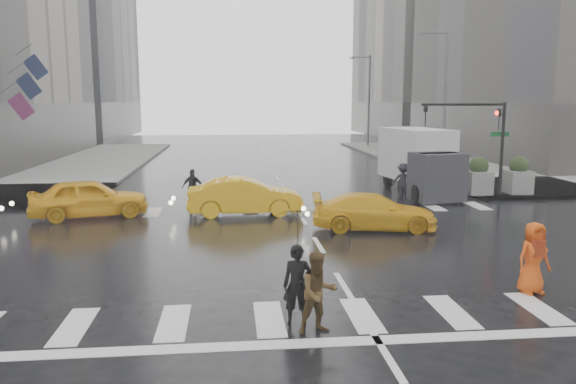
{
  "coord_description": "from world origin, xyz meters",
  "views": [
    {
      "loc": [
        -2.76,
        -17.28,
        4.56
      ],
      "look_at": [
        -0.78,
        2.0,
        1.41
      ],
      "focal_mm": 35.0,
      "sensor_mm": 36.0,
      "label": 1
    }
  ],
  "objects": [
    {
      "name": "traffic_signal_pole",
      "position": [
        9.01,
        8.01,
        3.22
      ],
      "size": [
        4.45,
        0.42,
        4.5
      ],
      "color": "black",
      "rests_on": "ground"
    },
    {
      "name": "street_lamp_near",
      "position": [
        10.87,
        18.0,
        4.95
      ],
      "size": [
        2.15,
        0.22,
        9.0
      ],
      "color": "#59595B",
      "rests_on": "ground"
    },
    {
      "name": "pedestrian_orange",
      "position": [
        4.38,
        -5.02,
        0.87
      ],
      "size": [
        0.93,
        0.7,
        1.74
      ],
      "rotation": [
        0.0,
        0.0,
        0.18
      ],
      "color": "#E54F10",
      "rests_on": "ground"
    },
    {
      "name": "pedestrian_black",
      "position": [
        -1.44,
        -6.34,
        1.61
      ],
      "size": [
        1.12,
        1.13,
        2.43
      ],
      "rotation": [
        0.0,
        0.0,
        -0.18
      ],
      "color": "black",
      "rests_on": "ground"
    },
    {
      "name": "ground",
      "position": [
        0.0,
        0.0,
        0.0
      ],
      "size": [
        120.0,
        120.0,
        0.0
      ],
      "primitive_type": "plane",
      "color": "black",
      "rests_on": "ground"
    },
    {
      "name": "planter_east",
      "position": [
        11.0,
        8.2,
        0.98
      ],
      "size": [
        1.1,
        1.1,
        1.8
      ],
      "color": "gray",
      "rests_on": "ground"
    },
    {
      "name": "box_truck",
      "position": [
        6.52,
        9.25,
        1.7
      ],
      "size": [
        2.25,
        6.01,
        3.19
      ],
      "rotation": [
        0.0,
        0.0,
        0.15
      ],
      "color": "silver",
      "rests_on": "ground"
    },
    {
      "name": "sidewalk_ne",
      "position": [
        19.5,
        17.5,
        0.07
      ],
      "size": [
        35.0,
        35.0,
        0.15
      ],
      "primitive_type": "cube",
      "color": "gray",
      "rests_on": "ground"
    },
    {
      "name": "road_markings",
      "position": [
        0.0,
        0.0,
        0.01
      ],
      "size": [
        18.0,
        48.0,
        0.01
      ],
      "primitive_type": null,
      "color": "silver",
      "rests_on": "ground"
    },
    {
      "name": "taxi_front",
      "position": [
        -8.35,
        5.25,
        0.77
      ],
      "size": [
        4.84,
        2.92,
        1.54
      ],
      "primitive_type": "imported",
      "rotation": [
        0.0,
        0.0,
        1.83
      ],
      "color": "#F9B40D",
      "rests_on": "ground"
    },
    {
      "name": "planter_west",
      "position": [
        7.0,
        8.2,
        0.98
      ],
      "size": [
        1.1,
        1.1,
        1.8
      ],
      "color": "gray",
      "rests_on": "ground"
    },
    {
      "name": "pedestrian_brown",
      "position": [
        -1.08,
        -6.8,
        0.83
      ],
      "size": [
        0.93,
        0.8,
        1.65
      ],
      "primitive_type": "imported",
      "rotation": [
        0.0,
        0.0,
        0.25
      ],
      "color": "#4D381B",
      "rests_on": "ground"
    },
    {
      "name": "pedestrian_far_b",
      "position": [
        5.34,
        8.31,
        0.83
      ],
      "size": [
        1.22,
        0.97,
        1.66
      ],
      "primitive_type": "imported",
      "rotation": [
        0.0,
        0.0,
        2.73
      ],
      "color": "black",
      "rests_on": "ground"
    },
    {
      "name": "street_lamp_far",
      "position": [
        10.87,
        38.0,
        4.95
      ],
      "size": [
        2.15,
        0.22,
        9.0
      ],
      "color": "#59595B",
      "rests_on": "ground"
    },
    {
      "name": "taxi_mid",
      "position": [
        -2.21,
        5.1,
        0.76
      ],
      "size": [
        4.63,
        1.7,
        1.51
      ],
      "primitive_type": "imported",
      "rotation": [
        0.0,
        0.0,
        1.59
      ],
      "color": "#F9B40D",
      "rests_on": "ground"
    },
    {
      "name": "building_ne_far",
      "position": [
        29.0,
        56.0,
        16.27
      ],
      "size": [
        26.05,
        26.05,
        36.0
      ],
      "color": "gray",
      "rests_on": "ground"
    },
    {
      "name": "pedestrian_far_a",
      "position": [
        -4.43,
        7.33,
        0.81
      ],
      "size": [
        1.01,
        0.68,
        1.62
      ],
      "primitive_type": "imported",
      "rotation": [
        0.0,
        0.0,
        3.03
      ],
      "color": "black",
      "rests_on": "ground"
    },
    {
      "name": "planter_mid",
      "position": [
        9.0,
        8.2,
        0.98
      ],
      "size": [
        1.1,
        1.1,
        1.8
      ],
      "color": "gray",
      "rests_on": "ground"
    },
    {
      "name": "taxi_rear",
      "position": [
        2.32,
        2.0,
        0.64
      ],
      "size": [
        4.1,
        2.28,
        1.28
      ],
      "primitive_type": "imported",
      "rotation": [
        0.0,
        0.0,
        1.45
      ],
      "color": "#F9B40D",
      "rests_on": "ground"
    },
    {
      "name": "flag_cluster",
      "position": [
        -15.08,
        18.5,
        5.64
      ],
      "size": [
        2.87,
        3.06,
        4.69
      ],
      "color": "#59595B",
      "rests_on": "ground"
    }
  ]
}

